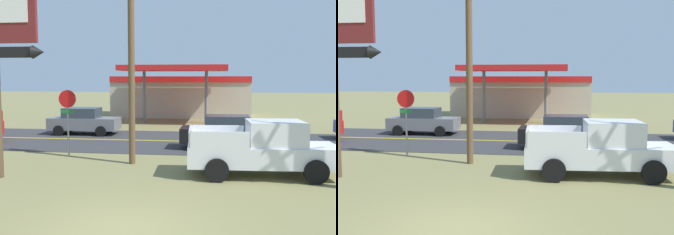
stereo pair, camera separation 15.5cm
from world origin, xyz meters
TOP-DOWN VIEW (x-y plane):
  - ground_plane at (0.00, 0.00)m, footprint 180.00×180.00m
  - road_asphalt at (0.00, 13.00)m, footprint 140.00×8.00m
  - road_centre_line at (0.00, 13.00)m, footprint 126.00×0.20m
  - stop_sign at (-4.42, 8.06)m, footprint 0.80×0.08m
  - utility_pole at (-1.33, 7.04)m, footprint 1.88×0.26m
  - gas_station at (-1.37, 27.78)m, footprint 12.00×11.50m
  - pickup_white_parked_on_lawn at (3.72, 5.64)m, footprint 5.30×2.47m
  - car_grey_mid_lane at (-6.15, 15.00)m, footprint 4.20×2.00m
  - car_black_far_lane at (2.39, 11.00)m, footprint 4.20×2.00m

SIDE VIEW (x-z plane):
  - ground_plane at x=0.00m, z-range 0.00..0.00m
  - road_asphalt at x=0.00m, z-range 0.00..0.02m
  - road_centre_line at x=0.00m, z-range 0.02..0.03m
  - car_grey_mid_lane at x=-6.15m, z-range 0.01..1.65m
  - car_black_far_lane at x=2.39m, z-range 0.01..1.65m
  - pickup_white_parked_on_lawn at x=3.72m, z-range -0.02..1.94m
  - gas_station at x=-1.37m, z-range -0.26..4.14m
  - stop_sign at x=-4.42m, z-range 0.55..3.50m
  - utility_pole at x=-1.33m, z-range 0.29..8.81m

